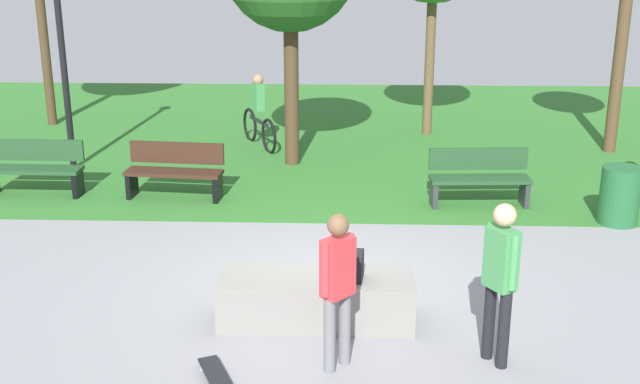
% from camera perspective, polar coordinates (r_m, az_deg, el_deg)
% --- Properties ---
extents(ground_plane, '(28.00, 28.00, 0.00)m').
position_cam_1_polar(ground_plane, '(9.98, 0.07, -6.87)').
color(ground_plane, gray).
extents(grass_lawn, '(26.60, 11.70, 0.01)m').
position_cam_1_polar(grass_lawn, '(17.70, 1.01, 4.32)').
color(grass_lawn, '#2D6B28').
rests_on(grass_lawn, ground_plane).
extents(concrete_ledge, '(2.19, 0.74, 0.56)m').
position_cam_1_polar(concrete_ledge, '(9.04, -0.26, -7.67)').
color(concrete_ledge, gray).
rests_on(concrete_ledge, ground_plane).
extents(backpack_on_ledge, '(0.23, 0.30, 0.32)m').
position_cam_1_polar(backpack_on_ledge, '(8.80, 2.45, -5.32)').
color(backpack_on_ledge, black).
rests_on(backpack_on_ledge, concrete_ledge).
extents(skater_performing_trick, '(0.36, 0.37, 1.65)m').
position_cam_1_polar(skater_performing_trick, '(7.85, 1.27, -6.35)').
color(skater_performing_trick, slate).
rests_on(skater_performing_trick, ground_plane).
extents(skater_watching, '(0.34, 0.38, 1.72)m').
position_cam_1_polar(skater_watching, '(8.12, 12.81, -5.60)').
color(skater_watching, black).
rests_on(skater_watching, ground_plane).
extents(skateboard_by_ledge, '(0.51, 0.81, 0.08)m').
position_cam_1_polar(skateboard_by_ledge, '(8.06, -7.38, -13.02)').
color(skateboard_by_ledge, black).
rests_on(skateboard_by_ledge, ground_plane).
extents(park_bench_near_lamppost, '(1.61, 0.49, 0.91)m').
position_cam_1_polar(park_bench_near_lamppost, '(14.16, -19.76, 1.72)').
color(park_bench_near_lamppost, '#1E4223').
rests_on(park_bench_near_lamppost, ground_plane).
extents(park_bench_center_lawn, '(1.62, 0.56, 0.91)m').
position_cam_1_polar(park_bench_center_lawn, '(13.06, 11.34, 1.13)').
color(park_bench_center_lawn, '#1E4223').
rests_on(park_bench_center_lawn, ground_plane).
extents(park_bench_far_right, '(1.64, 0.62, 0.91)m').
position_cam_1_polar(park_bench_far_right, '(13.38, -10.36, 1.59)').
color(park_bench_far_right, '#331E14').
rests_on(park_bench_far_right, ground_plane).
extents(lamp_post, '(0.28, 0.28, 4.59)m').
position_cam_1_polar(lamp_post, '(15.13, -18.20, 11.69)').
color(lamp_post, black).
rests_on(lamp_post, ground_plane).
extents(trash_bin, '(0.59, 0.59, 0.88)m').
position_cam_1_polar(trash_bin, '(12.81, 20.69, -0.23)').
color(trash_bin, '#1E592D').
rests_on(trash_bin, ground_plane).
extents(cyclist_on_bicycle, '(0.88, 1.65, 1.52)m').
position_cam_1_polar(cyclist_on_bicycle, '(16.45, -4.41, 5.45)').
color(cyclist_on_bicycle, black).
rests_on(cyclist_on_bicycle, ground_plane).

